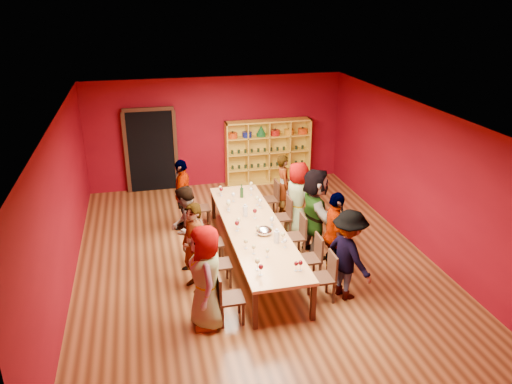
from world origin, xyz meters
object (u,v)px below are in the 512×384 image
person_right_3 (298,199)px  shelving_unit (268,149)px  person_right_2 (315,212)px  chair_person_left_0 (226,296)px  person_left_0 (206,277)px  person_right_0 (348,255)px  chair_person_left_2 (208,240)px  spittoon_bowl (264,231)px  chair_person_left_1 (215,262)px  chair_person_right_0 (326,274)px  person_right_4 (283,185)px  chair_person_right_2 (298,233)px  chair_person_left_4 (197,206)px  chair_person_right_3 (284,214)px  person_left_2 (185,227)px  person_left_4 (183,194)px  chair_person_right_4 (272,197)px  tasting_table (254,229)px  chair_person_right_1 (313,255)px  person_left_1 (194,247)px  person_right_1 (335,236)px  wine_bottle (242,192)px

person_right_3 → shelving_unit: bearing=-25.5°
person_right_2 → chair_person_left_0: bearing=131.4°
person_left_0 → person_right_0: size_ratio=1.06×
chair_person_left_2 → spittoon_bowl: bearing=-25.0°
chair_person_left_1 → chair_person_right_0: 2.02m
person_right_3 → person_right_4: (-0.03, 1.05, -0.08)m
person_left_0 → person_right_3: (2.44, 2.83, -0.04)m
chair_person_left_0 → chair_person_right_2: same height
chair_person_left_4 → chair_person_left_1: bearing=-90.0°
chair_person_right_3 → chair_person_left_1: bearing=-136.9°
chair_person_left_2 → person_left_2: 0.55m
person_left_4 → chair_person_right_4: (2.13, 0.14, -0.33)m
person_left_0 → chair_person_right_2: 2.86m
tasting_table → person_left_2: bearing=175.6°
person_left_0 → chair_person_left_4: 3.77m
chair_person_right_1 → person_right_2: bearing=69.3°
person_left_1 → spittoon_bowl: 1.45m
person_right_0 → chair_person_left_0: bearing=79.2°
chair_person_right_0 → person_right_2: person_right_2 is taller
chair_person_right_1 → spittoon_bowl: bearing=144.4°
person_right_0 → person_right_1: (0.02, 0.69, 0.03)m
person_right_2 → chair_person_right_4: (-0.35, 2.01, -0.44)m
chair_person_left_1 → chair_person_right_0: size_ratio=1.00×
chair_person_left_1 → chair_person_left_2: 0.85m
shelving_unit → person_right_4: 2.34m
person_left_4 → wine_bottle: 1.34m
chair_person_left_4 → wine_bottle: bearing=-18.4°
person_left_0 → person_left_1: person_left_0 is taller
person_left_4 → person_right_0: bearing=50.1°
chair_person_right_2 → spittoon_bowl: (-0.80, -0.36, 0.33)m
person_right_0 → chair_person_right_1: 0.86m
chair_person_right_0 → tasting_table: bearing=119.1°
chair_person_left_4 → person_right_3: size_ratio=0.53×
chair_person_right_0 → person_right_3: bearing=83.2°
person_left_1 → chair_person_right_3: size_ratio=1.88×
shelving_unit → person_left_1: bearing=-117.9°
chair_person_left_0 → chair_person_right_2: (1.82, 1.87, 0.00)m
chair_person_right_1 → chair_person_left_1: bearing=173.9°
chair_person_right_0 → person_right_4: (0.28, 3.63, 0.27)m
wine_bottle → person_right_3: bearing=-26.8°
person_left_0 → chair_person_right_2: person_left_0 is taller
person_right_1 → chair_person_right_3: person_right_1 is taller
tasting_table → person_right_4: bearing=59.3°
tasting_table → chair_person_right_0: bearing=-60.9°
person_right_0 → person_right_3: 2.59m
chair_person_right_1 → person_right_2: person_right_2 is taller
person_left_1 → person_left_2: (-0.06, 0.85, -0.00)m
person_left_4 → spittoon_bowl: (1.33, -2.23, -0.00)m
chair_person_left_4 → person_right_3: person_right_3 is taller
wine_bottle → person_left_0: bearing=-110.7°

